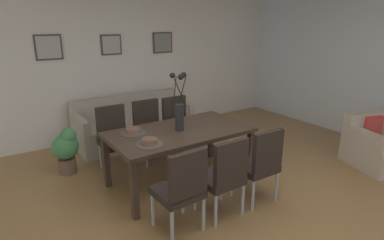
{
  "coord_description": "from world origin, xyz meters",
  "views": [
    {
      "loc": [
        -2.06,
        -2.37,
        2.08
      ],
      "look_at": [
        0.29,
        1.13,
        0.76
      ],
      "focal_mm": 29.79,
      "sensor_mm": 36.0,
      "label": 1
    }
  ],
  "objects_px": {
    "dining_chair_near_left": "(182,187)",
    "dining_chair_mid_left": "(260,162)",
    "bowl_near_left": "(149,141)",
    "sofa": "(134,126)",
    "centerpiece_vase": "(179,109)",
    "dining_chair_far_left": "(224,174)",
    "dining_table": "(180,136)",
    "framed_picture_left": "(49,47)",
    "framed_picture_center": "(111,45)",
    "dining_chair_far_right": "(149,127)",
    "dining_chair_mid_right": "(178,123)",
    "potted_plant": "(66,149)",
    "dining_chair_near_right": "(114,135)",
    "framed_picture_right": "(163,43)",
    "bowl_near_right": "(133,130)",
    "armchair": "(379,147)"
  },
  "relations": [
    {
      "from": "framed_picture_left",
      "to": "centerpiece_vase",
      "type": "bearing_deg",
      "value": -65.51
    },
    {
      "from": "dining_chair_far_right",
      "to": "dining_chair_mid_right",
      "type": "relative_size",
      "value": 1.0
    },
    {
      "from": "dining_chair_far_right",
      "to": "bowl_near_left",
      "type": "xyz_separation_m",
      "value": [
        -0.57,
        -1.16,
        0.27
      ]
    },
    {
      "from": "dining_chair_mid_left",
      "to": "armchair",
      "type": "bearing_deg",
      "value": -6.97
    },
    {
      "from": "centerpiece_vase",
      "to": "bowl_near_left",
      "type": "bearing_deg",
      "value": -157.46
    },
    {
      "from": "dining_chair_near_left",
      "to": "framed_picture_center",
      "type": "xyz_separation_m",
      "value": [
        0.54,
        3.17,
        1.17
      ]
    },
    {
      "from": "dining_chair_far_right",
      "to": "framed_picture_right",
      "type": "xyz_separation_m",
      "value": [
        1.0,
        1.33,
        1.17
      ]
    },
    {
      "from": "dining_chair_near_right",
      "to": "bowl_near_right",
      "type": "xyz_separation_m",
      "value": [
        0.01,
        -0.67,
        0.27
      ]
    },
    {
      "from": "armchair",
      "to": "potted_plant",
      "type": "xyz_separation_m",
      "value": [
        -3.93,
        2.31,
        0.09
      ]
    },
    {
      "from": "dining_table",
      "to": "centerpiece_vase",
      "type": "relative_size",
      "value": 2.45
    },
    {
      "from": "sofa",
      "to": "potted_plant",
      "type": "relative_size",
      "value": 2.98
    },
    {
      "from": "framed_picture_left",
      "to": "potted_plant",
      "type": "relative_size",
      "value": 0.61
    },
    {
      "from": "dining_chair_near_right",
      "to": "dining_chair_far_left",
      "type": "bearing_deg",
      "value": -73.54
    },
    {
      "from": "dining_chair_far_right",
      "to": "potted_plant",
      "type": "xyz_separation_m",
      "value": [
        -1.2,
        0.19,
        -0.14
      ]
    },
    {
      "from": "dining_chair_near_left",
      "to": "centerpiece_vase",
      "type": "distance_m",
      "value": 1.17
    },
    {
      "from": "potted_plant",
      "to": "bowl_near_left",
      "type": "bearing_deg",
      "value": -64.72
    },
    {
      "from": "armchair",
      "to": "potted_plant",
      "type": "relative_size",
      "value": 1.5
    },
    {
      "from": "armchair",
      "to": "framed_picture_center",
      "type": "height_order",
      "value": "framed_picture_center"
    },
    {
      "from": "dining_table",
      "to": "bowl_near_right",
      "type": "bearing_deg",
      "value": 157.54
    },
    {
      "from": "bowl_near_left",
      "to": "sofa",
      "type": "relative_size",
      "value": 0.09
    },
    {
      "from": "dining_chair_near_left",
      "to": "bowl_near_left",
      "type": "height_order",
      "value": "dining_chair_near_left"
    },
    {
      "from": "centerpiece_vase",
      "to": "dining_chair_mid_right",
      "type": "bearing_deg",
      "value": 59.75
    },
    {
      "from": "dining_chair_near_left",
      "to": "dining_chair_far_left",
      "type": "bearing_deg",
      "value": -1.5
    },
    {
      "from": "dining_chair_near_left",
      "to": "dining_chair_mid_left",
      "type": "height_order",
      "value": "same"
    },
    {
      "from": "dining_chair_mid_right",
      "to": "framed_picture_right",
      "type": "distance_m",
      "value": 1.88
    },
    {
      "from": "dining_chair_mid_right",
      "to": "dining_chair_near_left",
      "type": "bearing_deg",
      "value": -120.5
    },
    {
      "from": "framed_picture_left",
      "to": "dining_chair_mid_right",
      "type": "bearing_deg",
      "value": -41.95
    },
    {
      "from": "dining_chair_near_left",
      "to": "dining_chair_mid_left",
      "type": "bearing_deg",
      "value": -0.79
    },
    {
      "from": "dining_chair_far_left",
      "to": "bowl_near_right",
      "type": "bearing_deg",
      "value": 114.83
    },
    {
      "from": "dining_table",
      "to": "centerpiece_vase",
      "type": "xyz_separation_m",
      "value": [
        0.0,
        0.0,
        0.36
      ]
    },
    {
      "from": "bowl_near_left",
      "to": "framed_picture_center",
      "type": "distance_m",
      "value": 2.7
    },
    {
      "from": "dining_chair_far_right",
      "to": "sofa",
      "type": "xyz_separation_m",
      "value": [
        0.1,
        0.85,
        -0.23
      ]
    },
    {
      "from": "dining_chair_mid_right",
      "to": "armchair",
      "type": "distance_m",
      "value": 3.06
    },
    {
      "from": "dining_chair_mid_left",
      "to": "dining_chair_mid_right",
      "type": "height_order",
      "value": "same"
    },
    {
      "from": "dining_chair_far_left",
      "to": "bowl_near_right",
      "type": "distance_m",
      "value": 1.28
    },
    {
      "from": "dining_table",
      "to": "centerpiece_vase",
      "type": "bearing_deg",
      "value": 55.35
    },
    {
      "from": "framed_picture_right",
      "to": "potted_plant",
      "type": "distance_m",
      "value": 2.8
    },
    {
      "from": "dining_table",
      "to": "framed_picture_center",
      "type": "distance_m",
      "value": 2.48
    },
    {
      "from": "dining_chair_mid_left",
      "to": "framed_picture_right",
      "type": "distance_m",
      "value": 3.42
    },
    {
      "from": "dining_chair_near_left",
      "to": "dining_chair_mid_right",
      "type": "bearing_deg",
      "value": 59.5
    },
    {
      "from": "dining_chair_near_right",
      "to": "framed_picture_center",
      "type": "bearing_deg",
      "value": 68.17
    },
    {
      "from": "dining_chair_far_left",
      "to": "sofa",
      "type": "distance_m",
      "value": 2.71
    },
    {
      "from": "dining_chair_mid_left",
      "to": "framed_picture_left",
      "type": "bearing_deg",
      "value": 116.04
    },
    {
      "from": "dining_chair_near_right",
      "to": "bowl_near_left",
      "type": "bearing_deg",
      "value": -89.6
    },
    {
      "from": "centerpiece_vase",
      "to": "framed_picture_center",
      "type": "xyz_separation_m",
      "value": [
        -0.0,
        2.26,
        0.65
      ]
    },
    {
      "from": "dining_chair_near_left",
      "to": "potted_plant",
      "type": "xyz_separation_m",
      "value": [
        -0.64,
        2.03,
        -0.14
      ]
    },
    {
      "from": "dining_chair_near_left",
      "to": "dining_chair_mid_left",
      "type": "distance_m",
      "value": 1.06
    },
    {
      "from": "centerpiece_vase",
      "to": "bowl_near_left",
      "type": "distance_m",
      "value": 0.63
    },
    {
      "from": "bowl_near_left",
      "to": "framed_picture_left",
      "type": "height_order",
      "value": "framed_picture_left"
    },
    {
      "from": "dining_chair_far_right",
      "to": "framed_picture_right",
      "type": "height_order",
      "value": "framed_picture_right"
    }
  ]
}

